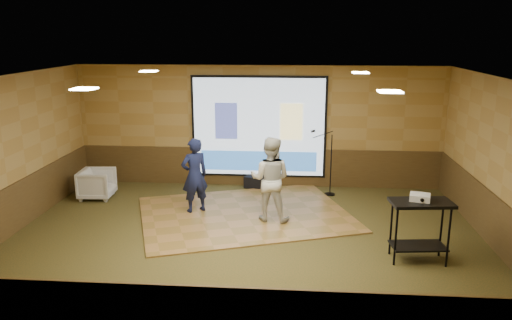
# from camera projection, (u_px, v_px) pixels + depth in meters

# --- Properties ---
(ground) EXTENTS (9.00, 9.00, 0.00)m
(ground) POSITION_uv_depth(u_px,v_px,m) (245.00, 240.00, 9.31)
(ground) COLOR #2B3518
(ground) RESTS_ON ground
(room_shell) EXTENTS (9.04, 7.04, 3.02)m
(room_shell) POSITION_uv_depth(u_px,v_px,m) (244.00, 130.00, 8.79)
(room_shell) COLOR #A58344
(room_shell) RESTS_ON ground
(wainscot_back) EXTENTS (9.00, 0.04, 0.95)m
(wainscot_back) POSITION_uv_depth(u_px,v_px,m) (259.00, 167.00, 12.55)
(wainscot_back) COLOR #463017
(wainscot_back) RESTS_ON ground
(wainscot_left) EXTENTS (0.04, 7.00, 0.95)m
(wainscot_left) POSITION_uv_depth(u_px,v_px,m) (12.00, 210.00, 9.53)
(wainscot_left) COLOR #463017
(wainscot_left) RESTS_ON ground
(wainscot_right) EXTENTS (0.04, 7.00, 0.95)m
(wainscot_right) POSITION_uv_depth(u_px,v_px,m) (496.00, 224.00, 8.85)
(wainscot_right) COLOR #463017
(wainscot_right) RESTS_ON ground
(projector_screen) EXTENTS (3.32, 0.06, 2.52)m
(projector_screen) POSITION_uv_depth(u_px,v_px,m) (259.00, 128.00, 12.26)
(projector_screen) COLOR black
(projector_screen) RESTS_ON room_shell
(downlight_nw) EXTENTS (0.32, 0.32, 0.02)m
(downlight_nw) POSITION_uv_depth(u_px,v_px,m) (149.00, 71.00, 10.47)
(downlight_nw) COLOR #FFE9BF
(downlight_nw) RESTS_ON room_shell
(downlight_ne) EXTENTS (0.32, 0.32, 0.02)m
(downlight_ne) POSITION_uv_depth(u_px,v_px,m) (361.00, 73.00, 10.14)
(downlight_ne) COLOR #FFE9BF
(downlight_ne) RESTS_ON room_shell
(downlight_sw) EXTENTS (0.32, 0.32, 0.02)m
(downlight_sw) POSITION_uv_depth(u_px,v_px,m) (84.00, 89.00, 7.29)
(downlight_sw) COLOR #FFE9BF
(downlight_sw) RESTS_ON room_shell
(downlight_se) EXTENTS (0.32, 0.32, 0.02)m
(downlight_se) POSITION_uv_depth(u_px,v_px,m) (390.00, 92.00, 6.95)
(downlight_se) COLOR #FFE9BF
(downlight_se) RESTS_ON room_shell
(dance_floor) EXTENTS (5.12, 4.50, 0.03)m
(dance_floor) POSITION_uv_depth(u_px,v_px,m) (245.00, 214.00, 10.61)
(dance_floor) COLOR olive
(dance_floor) RESTS_ON ground
(player_left) EXTENTS (0.70, 0.64, 1.60)m
(player_left) POSITION_uv_depth(u_px,v_px,m) (195.00, 175.00, 10.55)
(player_left) COLOR #12183A
(player_left) RESTS_ON dance_floor
(player_right) EXTENTS (0.94, 0.79, 1.73)m
(player_right) POSITION_uv_depth(u_px,v_px,m) (270.00, 179.00, 10.06)
(player_right) COLOR beige
(player_right) RESTS_ON dance_floor
(av_table) EXTENTS (1.01, 0.53, 1.06)m
(av_table) POSITION_uv_depth(u_px,v_px,m) (420.00, 218.00, 8.31)
(av_table) COLOR black
(av_table) RESTS_ON ground
(projector) EXTENTS (0.38, 0.35, 0.11)m
(projector) POSITION_uv_depth(u_px,v_px,m) (420.00, 197.00, 8.28)
(projector) COLOR white
(projector) RESTS_ON av_table
(mic_stand) EXTENTS (0.62, 0.25, 1.58)m
(mic_stand) POSITION_uv_depth(u_px,v_px,m) (328.00, 175.00, 11.80)
(mic_stand) COLOR black
(mic_stand) RESTS_ON ground
(banquet_chair) EXTENTS (0.80, 0.78, 0.69)m
(banquet_chair) POSITION_uv_depth(u_px,v_px,m) (97.00, 184.00, 11.60)
(banquet_chair) COLOR gray
(banquet_chair) RESTS_ON ground
(duffel_bag) EXTENTS (0.54, 0.43, 0.30)m
(duffel_bag) POSITION_uv_depth(u_px,v_px,m) (255.00, 182.00, 12.41)
(duffel_bag) COLOR black
(duffel_bag) RESTS_ON ground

